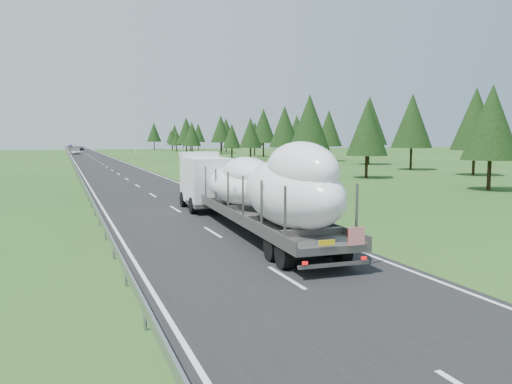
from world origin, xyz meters
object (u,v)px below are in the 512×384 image
object	(u,v)px
distant_van	(76,152)
distant_car_dark	(82,149)
highway_sign	(136,153)
boat_truck	(250,186)
distant_car_blue	(70,145)

from	to	relation	value
distant_van	distant_car_dark	size ratio (longest dim) A/B	1.41
highway_sign	boat_truck	size ratio (longest dim) A/B	0.12
highway_sign	distant_van	bearing A→B (deg)	100.53
distant_van	distant_car_blue	size ratio (longest dim) A/B	1.16
boat_truck	distant_van	bearing A→B (deg)	92.09
distant_car_dark	boat_truck	bearing A→B (deg)	-84.09
boat_truck	distant_van	distance (m)	135.27
boat_truck	distant_car_dark	xyz separation A→B (m)	(-1.35, 185.12, -1.72)
boat_truck	highway_sign	bearing A→B (deg)	86.25
distant_van	distant_car_blue	xyz separation A→B (m)	(0.80, 142.77, 0.02)
distant_van	boat_truck	bearing A→B (deg)	-86.26
highway_sign	distant_car_dark	bearing A→B (deg)	93.61
highway_sign	distant_car_dark	xyz separation A→B (m)	(-6.62, 104.80, -1.14)
boat_truck	distant_car_dark	bearing A→B (deg)	90.42
distant_car_dark	distant_car_blue	bearing A→B (deg)	97.20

